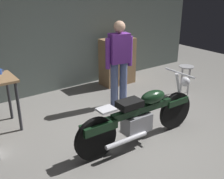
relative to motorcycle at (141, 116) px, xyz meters
The scene contains 6 objects.
ground_plane 0.45m from the motorcycle, 159.88° to the left, with size 12.00×12.00×0.00m, color gray.
back_wall 3.02m from the motorcycle, 90.51° to the left, with size 8.00×0.12×3.10m, color #56605B.
motorcycle is the anchor object (origin of this frame).
person_standing 1.49m from the motorcycle, 66.34° to the left, with size 0.56×0.28×1.67m.
shop_stool 2.27m from the motorcycle, 23.12° to the left, with size 0.32×0.32×0.64m.
wooden_dresser 2.65m from the motorcycle, 60.80° to the left, with size 0.80×0.47×1.10m.
Camera 1 is at (-2.47, -2.72, 2.33)m, focal length 43.60 mm.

